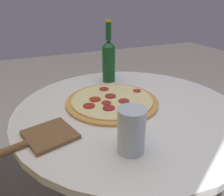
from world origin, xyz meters
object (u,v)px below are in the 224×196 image
(pizza_paddle, at_px, (41,138))
(drinking_glass, at_px, (131,131))
(beer_bottle, at_px, (109,59))
(pizza, at_px, (112,101))

(pizza_paddle, height_order, drinking_glass, drinking_glass)
(beer_bottle, relative_size, drinking_glass, 2.27)
(beer_bottle, relative_size, pizza_paddle, 1.08)
(beer_bottle, xyz_separation_m, drinking_glass, (-0.51, 0.15, -0.05))
(pizza, distance_m, drinking_glass, 0.30)
(pizza_paddle, relative_size, drinking_glass, 2.11)
(beer_bottle, bearing_deg, drinking_glass, 163.16)
(beer_bottle, distance_m, drinking_glass, 0.54)
(pizza_paddle, distance_m, drinking_glass, 0.26)
(pizza, xyz_separation_m, beer_bottle, (0.23, -0.08, 0.10))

